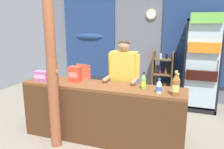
# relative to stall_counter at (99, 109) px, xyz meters

# --- Properties ---
(ground_plane) EXTENTS (7.45, 7.45, 0.00)m
(ground_plane) POSITION_rel_stall_counter_xyz_m (0.08, 0.83, -0.55)
(ground_plane) COLOR gray
(back_wall_curtained) EXTENTS (5.57, 0.22, 2.76)m
(back_wall_curtained) POSITION_rel_stall_counter_xyz_m (0.12, 2.52, 0.86)
(back_wall_curtained) COLOR slate
(back_wall_curtained) RESTS_ON ground
(stall_counter) EXTENTS (2.52, 0.52, 0.91)m
(stall_counter) POSITION_rel_stall_counter_xyz_m (0.00, 0.00, 0.00)
(stall_counter) COLOR brown
(stall_counter) RESTS_ON ground
(timber_post) EXTENTS (0.18, 0.16, 2.64)m
(timber_post) POSITION_rel_stall_counter_xyz_m (-0.59, -0.29, 0.72)
(timber_post) COLOR #995133
(timber_post) RESTS_ON ground
(drink_fridge) EXTENTS (0.70, 0.72, 2.01)m
(drink_fridge) POSITION_rel_stall_counter_xyz_m (1.49, 2.01, 0.56)
(drink_fridge) COLOR black
(drink_fridge) RESTS_ON ground
(bottle_shelf_rack) EXTENTS (0.48, 0.28, 1.19)m
(bottle_shelf_rack) POSITION_rel_stall_counter_xyz_m (0.68, 2.24, 0.07)
(bottle_shelf_rack) COLOR brown
(bottle_shelf_rack) RESTS_ON ground
(plastic_lawn_chair) EXTENTS (0.53, 0.53, 0.86)m
(plastic_lawn_chair) POSITION_rel_stall_counter_xyz_m (-1.17, 1.64, -0.06)
(plastic_lawn_chair) COLOR #E5563D
(plastic_lawn_chair) RESTS_ON ground
(shopkeeper) EXTENTS (0.53, 0.42, 1.55)m
(shopkeeper) POSITION_rel_stall_counter_xyz_m (0.23, 0.51, 0.43)
(shopkeeper) COLOR #28282D
(shopkeeper) RESTS_ON ground
(soda_bottle_iced_tea) EXTENTS (0.10, 0.10, 0.33)m
(soda_bottle_iced_tea) POSITION_rel_stall_counter_xyz_m (1.09, -0.05, 0.50)
(soda_bottle_iced_tea) COLOR brown
(soda_bottle_iced_tea) RESTS_ON stall_counter
(soda_bottle_orange_soda) EXTENTS (0.06, 0.06, 0.25)m
(soda_bottle_orange_soda) POSITION_rel_stall_counter_xyz_m (1.11, 0.19, 0.46)
(soda_bottle_orange_soda) COLOR orange
(soda_bottle_orange_soda) RESTS_ON stall_counter
(soda_bottle_cola) EXTENTS (0.06, 0.06, 0.21)m
(soda_bottle_cola) POSITION_rel_stall_counter_xyz_m (-1.03, 0.27, 0.45)
(soda_bottle_cola) COLOR black
(soda_bottle_cola) RESTS_ON stall_counter
(soda_bottle_lime_soda) EXTENTS (0.07, 0.07, 0.24)m
(soda_bottle_lime_soda) POSITION_rel_stall_counter_xyz_m (0.64, 0.12, 0.46)
(soda_bottle_lime_soda) COLOR #75C64C
(soda_bottle_lime_soda) RESTS_ON stall_counter
(soda_bottle_water) EXTENTS (0.08, 0.08, 0.20)m
(soda_bottle_water) POSITION_rel_stall_counter_xyz_m (0.88, -0.01, 0.44)
(soda_bottle_water) COLOR silver
(soda_bottle_water) RESTS_ON stall_counter
(snack_box_wafer) EXTENTS (0.23, 0.13, 0.17)m
(snack_box_wafer) POSITION_rel_stall_counter_xyz_m (-0.98, -0.01, 0.44)
(snack_box_wafer) COLOR #B76699
(snack_box_wafer) RESTS_ON stall_counter
(snack_box_crackers) EXTENTS (0.18, 0.15, 0.24)m
(snack_box_crackers) POSITION_rel_stall_counter_xyz_m (-0.47, 0.16, 0.48)
(snack_box_crackers) COLOR #E5422D
(snack_box_crackers) RESTS_ON stall_counter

